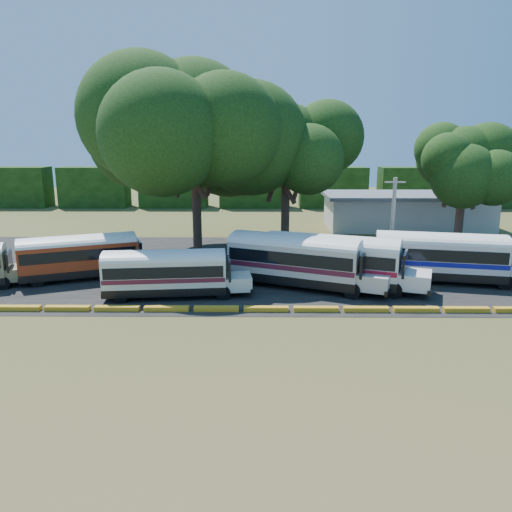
{
  "coord_description": "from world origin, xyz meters",
  "views": [
    {
      "loc": [
        1.17,
        -27.46,
        10.15
      ],
      "look_at": [
        0.84,
        6.0,
        2.25
      ],
      "focal_mm": 35.0,
      "sensor_mm": 36.0,
      "label": 1
    }
  ],
  "objects_px": {
    "bus_red": "(82,254)",
    "bus_white_red": "(335,258)",
    "tree_west": "(194,124)",
    "bus_cream_west": "(168,271)"
  },
  "relations": [
    {
      "from": "bus_red",
      "to": "bus_white_red",
      "type": "distance_m",
      "value": 18.41
    },
    {
      "from": "bus_red",
      "to": "tree_west",
      "type": "bearing_deg",
      "value": 26.08
    },
    {
      "from": "bus_red",
      "to": "tree_west",
      "type": "distance_m",
      "value": 14.7
    },
    {
      "from": "bus_cream_west",
      "to": "tree_west",
      "type": "relative_size",
      "value": 0.58
    },
    {
      "from": "tree_west",
      "to": "bus_red",
      "type": "bearing_deg",
      "value": -131.31
    },
    {
      "from": "bus_white_red",
      "to": "tree_west",
      "type": "bearing_deg",
      "value": 156.01
    },
    {
      "from": "bus_cream_west",
      "to": "tree_west",
      "type": "xyz_separation_m",
      "value": [
        0.31,
        12.74,
        9.56
      ]
    },
    {
      "from": "bus_red",
      "to": "bus_cream_west",
      "type": "bearing_deg",
      "value": -53.64
    },
    {
      "from": "bus_red",
      "to": "bus_white_red",
      "type": "height_order",
      "value": "bus_white_red"
    },
    {
      "from": "bus_cream_west",
      "to": "tree_west",
      "type": "height_order",
      "value": "tree_west"
    }
  ]
}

